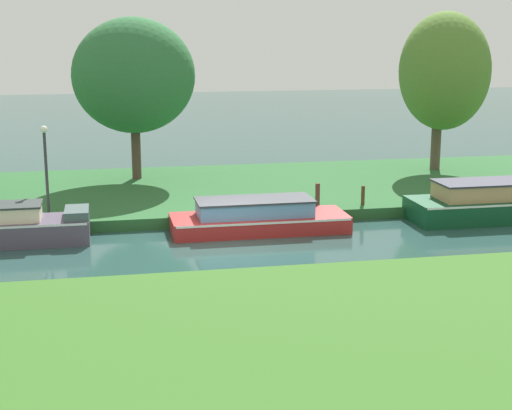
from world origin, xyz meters
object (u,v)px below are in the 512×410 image
Objects in this scene: willow_tree_centre at (134,76)px; willow_tree_right at (444,72)px; lamp_post at (46,160)px; forest_cruiser at (484,203)px; mooring_post_near at (318,195)px; mooring_post_far at (363,195)px; red_barge at (258,218)px.

willow_tree_centre is 0.96× the size of willow_tree_right.
forest_cruiser is at bearing -7.67° from lamp_post.
forest_cruiser reaches higher than mooring_post_near.
willow_tree_centre is at bearing 61.01° from lamp_post.
willow_tree_right is 17.65m from lamp_post.
willow_tree_centre is 7.91× the size of mooring_post_near.
mooring_post_far is at bearing 0.00° from mooring_post_near.
willow_tree_centre reaches higher than lamp_post.
willow_tree_right reaches higher than forest_cruiser.
forest_cruiser is at bearing -20.27° from mooring_post_far.
willow_tree_right is 10.06× the size of mooring_post_far.
mooring_post_far is (7.77, -6.47, -3.98)m from willow_tree_centre.
mooring_post_near is (9.34, -0.55, -1.49)m from lamp_post.
lamp_post is at bearing 172.33° from forest_cruiser.
forest_cruiser is 15.25m from lamp_post.
forest_cruiser is 0.75× the size of willow_tree_centre.
forest_cruiser is 5.96× the size of mooring_post_near.
mooring_post_far is (1.70, 0.00, -0.08)m from mooring_post_near.
red_barge is at bearing -16.39° from lamp_post.
mooring_post_near is 1.70m from mooring_post_far.
lamp_post is (-3.28, -5.91, -2.41)m from willow_tree_centre.
lamp_post is (-6.88, 2.02, 1.85)m from red_barge.
forest_cruiser is at bearing -14.51° from mooring_post_near.
willow_tree_centre is 10.86m from mooring_post_far.
red_barge is 6.94× the size of mooring_post_near.
mooring_post_far is at bearing -2.87° from lamp_post.
willow_tree_centre reaches higher than mooring_post_far.
red_barge is 12.97m from willow_tree_right.
willow_tree_right is 2.28× the size of lamp_post.
mooring_post_near reaches higher than red_barge.
forest_cruiser is 14.76m from willow_tree_centre.
willow_tree_centre reaches higher than mooring_post_near.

